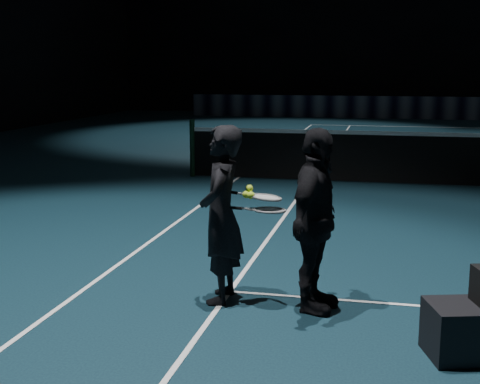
{
  "coord_description": "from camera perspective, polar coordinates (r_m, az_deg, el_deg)",
  "views": [
    {
      "loc": [
        -2.68,
        -12.28,
        2.12
      ],
      "look_at": [
        -3.95,
        -6.66,
        1.02
      ],
      "focal_mm": 50.0,
      "sensor_mm": 36.0,
      "label": 1
    }
  ],
  "objects": [
    {
      "name": "racket_lower",
      "position": [
        5.84,
        2.57,
        -1.56
      ],
      "size": [
        0.69,
        0.27,
        0.03
      ],
      "primitive_type": null,
      "rotation": [
        0.0,
        0.0,
        -0.07
      ],
      "color": "black",
      "rests_on": "player_a"
    },
    {
      "name": "player_b",
      "position": [
        5.78,
        6.42,
        -2.47
      ],
      "size": [
        0.56,
        1.0,
        1.6
      ],
      "primitive_type": "imported",
      "rotation": [
        0.0,
        0.0,
        1.38
      ],
      "color": "black",
      "rests_on": "floor"
    },
    {
      "name": "sponsor_backdrop",
      "position": [
        27.96,
        18.36,
        6.79
      ],
      "size": [
        22.0,
        0.15,
        0.9
      ],
      "primitive_type": "cube",
      "color": "black",
      "rests_on": "floor"
    },
    {
      "name": "racket_upper",
      "position": [
        5.87,
        2.21,
        -0.46
      ],
      "size": [
        0.68,
        0.22,
        0.1
      ],
      "primitive_type": null,
      "rotation": [
        0.0,
        0.1,
        -0.0
      ],
      "color": "black",
      "rests_on": "player_b"
    },
    {
      "name": "net_post_left",
      "position": [
        12.93,
        -4.08,
        3.76
      ],
      "size": [
        0.1,
        0.1,
        1.1
      ],
      "primitive_type": "cylinder",
      "color": "black",
      "rests_on": "floor"
    },
    {
      "name": "tennis_balls",
      "position": [
        5.87,
        0.75,
        -0.08
      ],
      "size": [
        0.12,
        0.1,
        0.12
      ],
      "primitive_type": null,
      "color": "#9DC229",
      "rests_on": "racket_upper"
    },
    {
      "name": "player_a",
      "position": [
        5.98,
        -1.62,
        -1.94
      ],
      "size": [
        0.41,
        0.6,
        1.6
      ],
      "primitive_type": "imported",
      "rotation": [
        0.0,
        0.0,
        -1.53
      ],
      "color": "black",
      "rests_on": "floor"
    }
  ]
}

